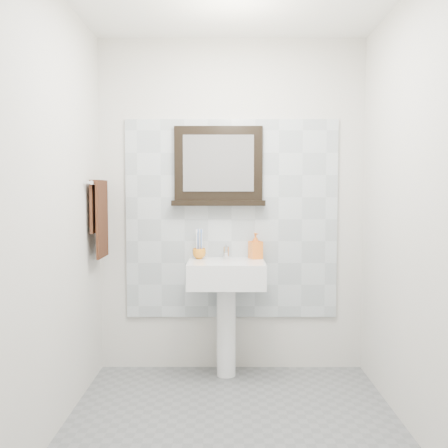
# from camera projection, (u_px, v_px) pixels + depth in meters

# --- Properties ---
(floor) EXTENTS (2.00, 2.20, 0.01)m
(floor) POSITION_uv_depth(u_px,v_px,m) (233.00, 433.00, 2.96)
(floor) COLOR slate
(floor) RESTS_ON ground
(back_wall) EXTENTS (2.00, 0.01, 2.50)m
(back_wall) POSITION_uv_depth(u_px,v_px,m) (232.00, 206.00, 3.97)
(back_wall) COLOR beige
(back_wall) RESTS_ON ground
(front_wall) EXTENTS (2.00, 0.01, 2.50)m
(front_wall) POSITION_uv_depth(u_px,v_px,m) (239.00, 227.00, 1.78)
(front_wall) COLOR beige
(front_wall) RESTS_ON ground
(left_wall) EXTENTS (0.01, 2.20, 2.50)m
(left_wall) POSITION_uv_depth(u_px,v_px,m) (52.00, 213.00, 2.88)
(left_wall) COLOR beige
(left_wall) RESTS_ON ground
(right_wall) EXTENTS (0.01, 2.20, 2.50)m
(right_wall) POSITION_uv_depth(u_px,v_px,m) (416.00, 213.00, 2.87)
(right_wall) COLOR beige
(right_wall) RESTS_ON ground
(splashback) EXTENTS (1.60, 0.02, 1.50)m
(splashback) POSITION_uv_depth(u_px,v_px,m) (232.00, 219.00, 3.97)
(splashback) COLOR #AEB8BD
(splashback) RESTS_ON back_wall
(pedestal_sink) EXTENTS (0.55, 0.44, 0.96)m
(pedestal_sink) POSITION_uv_depth(u_px,v_px,m) (226.00, 286.00, 3.79)
(pedestal_sink) COLOR white
(pedestal_sink) RESTS_ON ground
(toothbrush_cup) EXTENTS (0.12, 0.12, 0.08)m
(toothbrush_cup) POSITION_uv_depth(u_px,v_px,m) (199.00, 253.00, 3.90)
(toothbrush_cup) COLOR orange
(toothbrush_cup) RESTS_ON pedestal_sink
(toothbrushes) EXTENTS (0.05, 0.04, 0.21)m
(toothbrushes) POSITION_uv_depth(u_px,v_px,m) (199.00, 242.00, 3.90)
(toothbrushes) COLOR white
(toothbrushes) RESTS_ON toothbrush_cup
(soap_dispenser) EXTENTS (0.11, 0.11, 0.19)m
(soap_dispenser) POSITION_uv_depth(u_px,v_px,m) (256.00, 246.00, 3.90)
(soap_dispenser) COLOR #E7491B
(soap_dispenser) RESTS_ON pedestal_sink
(framed_mirror) EXTENTS (0.70, 0.11, 0.59)m
(framed_mirror) POSITION_uv_depth(u_px,v_px,m) (218.00, 168.00, 3.91)
(framed_mirror) COLOR black
(framed_mirror) RESTS_ON back_wall
(towel_bar) EXTENTS (0.07, 0.40, 0.03)m
(towel_bar) POSITION_uv_depth(u_px,v_px,m) (98.00, 183.00, 3.70)
(towel_bar) COLOR silver
(towel_bar) RESTS_ON left_wall
(hand_towel) EXTENTS (0.06, 0.30, 0.55)m
(hand_towel) POSITION_uv_depth(u_px,v_px,m) (100.00, 213.00, 3.72)
(hand_towel) COLOR black
(hand_towel) RESTS_ON towel_bar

